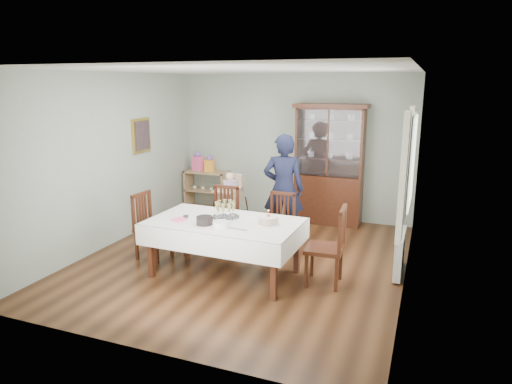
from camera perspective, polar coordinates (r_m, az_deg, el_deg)
The scene contains 25 objects.
floor at distance 6.78m, azimuth -1.56°, elevation -8.45°, with size 5.00×5.00×0.00m, color #593319.
room_shell at distance 6.83m, azimuth 0.07°, elevation 6.53°, with size 5.00×5.00×5.00m.
dining_table at distance 6.16m, azimuth -3.94°, elevation -6.96°, with size 2.04×1.21×0.76m.
china_cabinet at distance 8.35m, azimuth 9.15°, elevation 3.61°, with size 1.30×0.48×2.18m.
sideboard at distance 9.34m, azimuth -6.15°, elevation 0.23°, with size 0.90×0.38×0.80m.
picture_frame at distance 8.12m, azimuth -14.14°, elevation 6.85°, with size 0.04×0.48×0.58m, color gold.
window at distance 6.19m, azimuth 18.89°, elevation 3.61°, with size 0.04×1.02×1.22m, color white.
curtain_left at distance 5.60m, azimuth 17.91°, elevation 1.66°, with size 0.07×0.30×1.55m, color silver.
curtain_right at distance 6.82m, azimuth 18.55°, elevation 3.65°, with size 0.07×0.30×1.55m, color silver.
radiator at distance 6.51m, azimuth 17.51°, elevation -7.24°, with size 0.10×0.80×0.55m, color white.
chair_far_left at distance 7.15m, azimuth -4.25°, elevation -4.84°, with size 0.44×0.44×0.97m.
chair_far_right at distance 6.92m, azimuth 2.82°, elevation -5.57°, with size 0.44×0.44×0.92m.
chair_end_left at distance 6.93m, azimuth -12.75°, elevation -5.75°, with size 0.47×0.47×0.97m.
chair_end_right at distance 5.97m, azimuth 8.71°, elevation -8.56°, with size 0.49×0.49×1.03m.
woman at distance 7.25m, azimuth 3.45°, elevation 0.34°, with size 0.65×0.42×1.77m, color black.
high_chair at distance 7.90m, azimuth -3.24°, elevation -2.13°, with size 0.56×0.56×1.04m.
champagne_tray at distance 6.14m, azimuth -3.85°, elevation -2.60°, with size 0.38×0.38×0.23m.
birthday_cake at distance 5.85m, azimuth 1.56°, elevation -3.61°, with size 0.29×0.29×0.20m.
plate_stack_dark at distance 5.90m, azimuth -6.44°, elevation -3.56°, with size 0.22×0.22×0.10m, color black.
plate_stack_white at distance 5.75m, azimuth -4.43°, elevation -4.09°, with size 0.20×0.20×0.08m, color white.
napkin_stack at distance 6.13m, azimuth -9.56°, elevation -3.41°, with size 0.16×0.16×0.02m, color #FF5D93.
cutlery at distance 6.29m, azimuth -9.04°, elevation -3.02°, with size 0.10×0.15×0.01m, color silver, non-canonical shape.
cake_knife at distance 5.68m, azimuth -2.39°, elevation -4.66°, with size 0.29×0.03×0.01m, color silver.
gift_bag_pink at distance 9.30m, azimuth -7.31°, elevation 3.74°, with size 0.24×0.18×0.39m.
gift_bag_orange at distance 9.18m, azimuth -5.85°, elevation 3.48°, with size 0.19×0.14×0.33m.
Camera 1 is at (2.42, -5.80, 2.54)m, focal length 32.00 mm.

